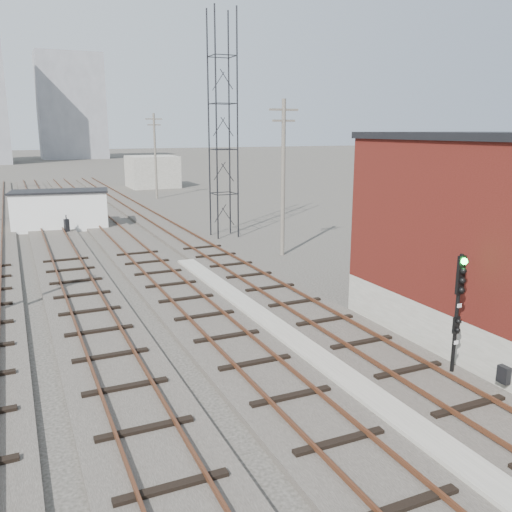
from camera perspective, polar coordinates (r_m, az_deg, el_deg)
ground at (r=61.03m, az=-16.79°, el=5.73°), size 320.00×320.00×0.00m
track_right at (r=41.07m, az=-9.27°, el=2.89°), size 3.20×90.00×0.39m
track_mid_right at (r=40.24m, az=-14.77°, el=2.41°), size 3.20×90.00×0.39m
track_mid_left at (r=39.80m, az=-20.45°, el=1.90°), size 3.20×90.00×0.39m
platform_curb at (r=17.89m, az=6.10°, el=-10.56°), size 0.90×28.00×0.26m
lattice_tower at (r=37.55m, az=-3.50°, el=13.43°), size 1.60×1.60×15.00m
utility_pole_right_a at (r=31.65m, az=2.87°, el=8.60°), size 1.80×0.24×9.00m
utility_pole_right_b at (r=59.88m, az=-10.56°, el=10.54°), size 1.80×0.24×9.00m
apartment_right at (r=151.02m, az=-18.90°, el=14.64°), size 16.00×12.00×26.00m
shed_right at (r=72.28m, az=-10.86°, el=8.72°), size 6.00×6.00×4.00m
signal_mast at (r=16.99m, az=20.49°, el=-5.12°), size 0.40×0.41×3.83m
switch_stand at (r=40.99m, az=-19.30°, el=3.02°), size 0.38×0.38×1.30m
site_trailer at (r=43.11m, az=-19.87°, el=4.60°), size 7.32×4.05×2.92m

